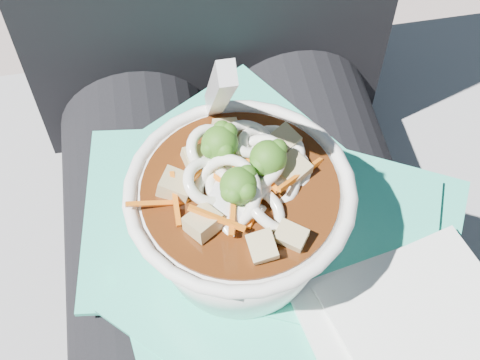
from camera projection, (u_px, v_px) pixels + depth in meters
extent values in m
cube|color=gray|center=(231.00, 301.00, 0.88)|extent=(1.01, 0.51, 0.43)
cylinder|color=black|center=(162.00, 338.00, 0.55)|extent=(0.15, 0.48, 0.15)
cylinder|color=black|center=(350.00, 307.00, 0.57)|extent=(0.15, 0.48, 0.15)
cube|color=#2FC4A1|center=(232.00, 160.00, 0.56)|extent=(0.21, 0.21, 0.00)
cube|color=#2FC4A1|center=(256.00, 275.00, 0.49)|extent=(0.22, 0.21, 0.00)
cube|color=#2FC4A1|center=(179.00, 212.00, 0.52)|extent=(0.17, 0.18, 0.00)
cube|color=#2FC4A1|center=(334.00, 248.00, 0.50)|extent=(0.25, 0.25, 0.00)
cube|color=#2FC4A1|center=(267.00, 285.00, 0.49)|extent=(0.17, 0.18, 0.00)
cube|color=#2FC4A1|center=(246.00, 303.00, 0.48)|extent=(0.19, 0.15, 0.00)
cube|color=#2FC4A1|center=(263.00, 286.00, 0.48)|extent=(0.24, 0.24, 0.00)
cube|color=#2FC4A1|center=(319.00, 237.00, 0.50)|extent=(0.22, 0.20, 0.00)
cube|color=white|center=(398.00, 335.00, 0.46)|extent=(0.14, 0.14, 0.00)
cube|color=white|center=(430.00, 326.00, 0.45)|extent=(0.15, 0.15, 0.00)
torus|color=white|center=(240.00, 191.00, 0.43)|extent=(0.15, 0.15, 0.01)
cylinder|color=#3E1B08|center=(240.00, 193.00, 0.43)|extent=(0.13, 0.13, 0.01)
torus|color=white|center=(264.00, 192.00, 0.42)|extent=(0.03, 0.04, 0.03)
torus|color=white|center=(271.00, 182.00, 0.43)|extent=(0.05, 0.05, 0.02)
torus|color=white|center=(269.00, 157.00, 0.44)|extent=(0.06, 0.06, 0.02)
torus|color=white|center=(279.00, 171.00, 0.43)|extent=(0.06, 0.06, 0.02)
torus|color=white|center=(259.00, 147.00, 0.44)|extent=(0.04, 0.04, 0.02)
torus|color=white|center=(239.00, 188.00, 0.43)|extent=(0.06, 0.06, 0.02)
torus|color=white|center=(227.00, 193.00, 0.41)|extent=(0.05, 0.06, 0.05)
torus|color=white|center=(252.00, 217.00, 0.41)|extent=(0.05, 0.05, 0.02)
torus|color=white|center=(276.00, 206.00, 0.42)|extent=(0.06, 0.07, 0.05)
torus|color=white|center=(249.00, 139.00, 0.44)|extent=(0.04, 0.04, 0.02)
torus|color=white|center=(212.00, 150.00, 0.44)|extent=(0.04, 0.04, 0.03)
torus|color=white|center=(247.00, 186.00, 0.43)|extent=(0.05, 0.05, 0.03)
torus|color=white|center=(255.00, 163.00, 0.43)|extent=(0.06, 0.06, 0.03)
torus|color=white|center=(208.00, 182.00, 0.42)|extent=(0.04, 0.04, 0.02)
torus|color=white|center=(238.00, 187.00, 0.42)|extent=(0.05, 0.05, 0.02)
cylinder|color=white|center=(222.00, 164.00, 0.43)|extent=(0.04, 0.02, 0.01)
cylinder|color=white|center=(244.00, 154.00, 0.43)|extent=(0.03, 0.02, 0.02)
cylinder|color=white|center=(241.00, 210.00, 0.41)|extent=(0.03, 0.02, 0.01)
cylinder|color=#658F45|center=(267.00, 170.00, 0.43)|extent=(0.01, 0.01, 0.01)
sphere|color=#235914|center=(268.00, 159.00, 0.42)|extent=(0.02, 0.02, 0.02)
sphere|color=#235914|center=(278.00, 148.00, 0.42)|extent=(0.01, 0.01, 0.01)
sphere|color=#235914|center=(259.00, 164.00, 0.41)|extent=(0.01, 0.01, 0.01)
sphere|color=#235914|center=(277.00, 149.00, 0.42)|extent=(0.01, 0.01, 0.01)
sphere|color=#235914|center=(260.00, 165.00, 0.41)|extent=(0.01, 0.01, 0.01)
cylinder|color=#658F45|center=(220.00, 155.00, 0.43)|extent=(0.01, 0.01, 0.01)
sphere|color=#235914|center=(220.00, 143.00, 0.42)|extent=(0.02, 0.02, 0.02)
sphere|color=#235914|center=(225.00, 150.00, 0.42)|extent=(0.01, 0.01, 0.01)
sphere|color=#235914|center=(210.00, 149.00, 0.42)|extent=(0.01, 0.01, 0.01)
sphere|color=#235914|center=(222.00, 129.00, 0.42)|extent=(0.01, 0.01, 0.01)
sphere|color=#235914|center=(228.00, 132.00, 0.42)|extent=(0.01, 0.01, 0.01)
cylinder|color=#658F45|center=(239.00, 196.00, 0.42)|extent=(0.01, 0.01, 0.01)
sphere|color=#235914|center=(239.00, 186.00, 0.41)|extent=(0.02, 0.02, 0.02)
sphere|color=#235914|center=(230.00, 193.00, 0.40)|extent=(0.01, 0.01, 0.01)
sphere|color=#235914|center=(247.00, 191.00, 0.40)|extent=(0.01, 0.01, 0.01)
sphere|color=#235914|center=(247.00, 174.00, 0.41)|extent=(0.01, 0.01, 0.01)
sphere|color=#235914|center=(234.00, 194.00, 0.40)|extent=(0.01, 0.01, 0.01)
cube|color=orange|center=(268.00, 166.00, 0.43)|extent=(0.03, 0.03, 0.00)
cube|color=orange|center=(261.00, 194.00, 0.41)|extent=(0.03, 0.04, 0.02)
cube|color=orange|center=(168.00, 203.00, 0.42)|extent=(0.05, 0.01, 0.02)
cube|color=orange|center=(175.00, 199.00, 0.41)|extent=(0.00, 0.04, 0.01)
cube|color=orange|center=(224.00, 184.00, 0.42)|extent=(0.03, 0.04, 0.00)
cube|color=orange|center=(301.00, 174.00, 0.42)|extent=(0.04, 0.03, 0.02)
cube|color=orange|center=(217.00, 218.00, 0.40)|extent=(0.03, 0.02, 0.01)
cube|color=orange|center=(260.00, 172.00, 0.42)|extent=(0.02, 0.03, 0.00)
cube|color=orange|center=(213.00, 160.00, 0.43)|extent=(0.04, 0.03, 0.00)
cube|color=orange|center=(233.00, 197.00, 0.41)|extent=(0.01, 0.05, 0.01)
cube|color=tan|center=(292.00, 170.00, 0.43)|extent=(0.03, 0.03, 0.01)
cube|color=tan|center=(283.00, 142.00, 0.44)|extent=(0.03, 0.03, 0.02)
cube|color=tan|center=(226.00, 130.00, 0.45)|extent=(0.02, 0.02, 0.01)
cube|color=tan|center=(197.00, 158.00, 0.44)|extent=(0.02, 0.02, 0.01)
cube|color=tan|center=(176.00, 186.00, 0.42)|extent=(0.03, 0.03, 0.02)
cube|color=tan|center=(203.00, 223.00, 0.41)|extent=(0.03, 0.03, 0.01)
cube|color=tan|center=(262.00, 247.00, 0.40)|extent=(0.02, 0.02, 0.02)
cube|color=tan|center=(291.00, 236.00, 0.40)|extent=(0.02, 0.02, 0.01)
ellipsoid|color=silver|center=(232.00, 200.00, 0.42)|extent=(0.03, 0.04, 0.01)
cube|color=silver|center=(219.00, 92.00, 0.40)|extent=(0.01, 0.08, 0.12)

